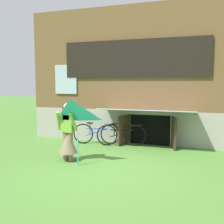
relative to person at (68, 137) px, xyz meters
The scene contains 6 objects.
ground_plane 1.39m from the person, 14.55° to the right, with size 60.00×60.00×0.00m, color #4C7F33.
log_house 5.75m from the person, 77.59° to the left, with size 8.09×6.44×4.88m.
person is the anchor object (origin of this frame).
kite 0.93m from the person, 56.23° to the right, with size 0.97×0.94×1.67m.
bicycle_black 2.39m from the person, 68.15° to the left, with size 1.68×0.48×0.78m.
bicycle_blue 2.22m from the person, 90.76° to the left, with size 1.67×0.43×0.78m.
Camera 1 is at (2.34, -6.19, 2.17)m, focal length 42.79 mm.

